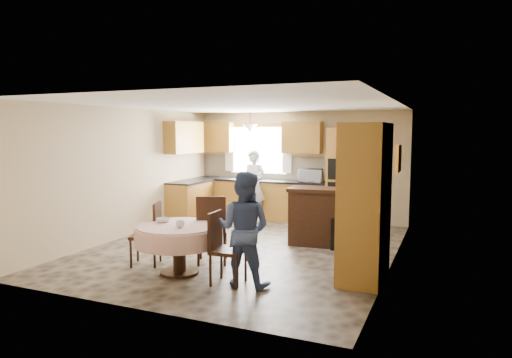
{
  "coord_description": "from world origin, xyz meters",
  "views": [
    {
      "loc": [
        3.28,
        -7.14,
        2.05
      ],
      "look_at": [
        0.09,
        0.3,
        1.2
      ],
      "focal_mm": 32.0,
      "sensor_mm": 36.0,
      "label": 1
    }
  ],
  "objects": [
    {
      "name": "bowl_sideboard",
      "position": [
        1.06,
        0.77,
        1.0
      ],
      "size": [
        0.27,
        0.27,
        0.05
      ],
      "primitive_type": "imported",
      "rotation": [
        0.0,
        0.0,
        0.42
      ],
      "color": "#B2B2B2",
      "rests_on": "sideboard"
    },
    {
      "name": "window",
      "position": [
        -1.0,
        2.98,
        1.6
      ],
      "size": [
        1.4,
        0.03,
        1.1
      ],
      "primitive_type": "cube",
      "color": "white",
      "rests_on": "wall_back"
    },
    {
      "name": "wall_cab_left",
      "position": [
        -2.05,
        2.83,
        1.91
      ],
      "size": [
        0.85,
        0.33,
        0.72
      ],
      "primitive_type": "cube",
      "color": "#AC7D2B",
      "rests_on": "wall_back"
    },
    {
      "name": "floor",
      "position": [
        0.0,
        0.0,
        0.0
      ],
      "size": [
        5.0,
        6.0,
        0.01
      ],
      "primitive_type": "cube",
      "color": "#6F614E",
      "rests_on": "ground"
    },
    {
      "name": "base_cab_back",
      "position": [
        -0.85,
        2.7,
        0.44
      ],
      "size": [
        3.3,
        0.6,
        0.88
      ],
      "primitive_type": "cube",
      "color": "gold",
      "rests_on": "floor"
    },
    {
      "name": "person_sink",
      "position": [
        -0.82,
        2.3,
        0.81
      ],
      "size": [
        0.64,
        0.47,
        1.62
      ],
      "primitive_type": "imported",
      "rotation": [
        0.0,
        0.0,
        -0.15
      ],
      "color": "silver",
      "rests_on": "floor"
    },
    {
      "name": "dining_table",
      "position": [
        -0.27,
        -1.67,
        0.56
      ],
      "size": [
        1.26,
        1.26,
        0.71
      ],
      "color": "#341D0E",
      "rests_on": "floor"
    },
    {
      "name": "oven_tower",
      "position": [
        1.15,
        2.69,
        1.06
      ],
      "size": [
        0.66,
        0.62,
        2.12
      ],
      "primitive_type": "cube",
      "color": "gold",
      "rests_on": "floor"
    },
    {
      "name": "sideboard",
      "position": [
        1.27,
        0.77,
        0.49
      ],
      "size": [
        1.41,
        0.7,
        0.97
      ],
      "primitive_type": "cube",
      "rotation": [
        0.0,
        0.0,
        0.1
      ],
      "color": "#341D0E",
      "rests_on": "floor"
    },
    {
      "name": "cupboard",
      "position": [
        2.22,
        -0.86,
        1.08
      ],
      "size": [
        0.57,
        1.13,
        2.16
      ],
      "primitive_type": "cube",
      "color": "gold",
      "rests_on": "floor"
    },
    {
      "name": "microwave",
      "position": [
        0.41,
        2.65,
        1.07
      ],
      "size": [
        0.58,
        0.44,
        0.29
      ],
      "primitive_type": "imported",
      "rotation": [
        0.0,
        0.0,
        0.16
      ],
      "color": "silver",
      "rests_on": "counter_back"
    },
    {
      "name": "chair_left",
      "position": [
        -0.92,
        -1.46,
        0.54
      ],
      "size": [
        0.54,
        0.54,
        0.97
      ],
      "rotation": [
        0.0,
        0.0,
        -1.19
      ],
      "color": "#341D0E",
      "rests_on": "floor"
    },
    {
      "name": "wall_left",
      "position": [
        -2.5,
        0.0,
        1.25
      ],
      "size": [
        0.02,
        6.0,
        2.5
      ],
      "primitive_type": "cube",
      "color": "tan",
      "rests_on": "floor"
    },
    {
      "name": "wall_back",
      "position": [
        0.0,
        3.0,
        1.25
      ],
      "size": [
        5.0,
        0.02,
        2.5
      ],
      "primitive_type": "cube",
      "color": "tan",
      "rests_on": "floor"
    },
    {
      "name": "ceiling",
      "position": [
        0.0,
        0.0,
        2.5
      ],
      "size": [
        5.0,
        6.0,
        0.01
      ],
      "primitive_type": "cube",
      "color": "white",
      "rests_on": "wall_back"
    },
    {
      "name": "chair_right",
      "position": [
        0.5,
        -1.8,
        0.54
      ],
      "size": [
        0.45,
        0.45,
        0.98
      ],
      "rotation": [
        0.0,
        0.0,
        1.64
      ],
      "color": "#341D0E",
      "rests_on": "floor"
    },
    {
      "name": "pendant",
      "position": [
        -1.0,
        2.5,
        2.12
      ],
      "size": [
        0.36,
        0.36,
        0.18
      ],
      "primitive_type": "cone",
      "rotation": [
        3.14,
        0.0,
        0.0
      ],
      "color": "beige",
      "rests_on": "ceiling"
    },
    {
      "name": "bottle_sideboard",
      "position": [
        1.67,
        0.77,
        1.13
      ],
      "size": [
        0.14,
        0.14,
        0.31
      ],
      "primitive_type": "imported",
      "rotation": [
        0.0,
        0.0,
        -0.18
      ],
      "color": "silver",
      "rests_on": "sideboard"
    },
    {
      "name": "counter_back",
      "position": [
        -0.85,
        2.7,
        0.9
      ],
      "size": [
        3.3,
        0.64,
        0.04
      ],
      "primitive_type": "cube",
      "color": "black",
      "rests_on": "base_cab_back"
    },
    {
      "name": "counter_left",
      "position": [
        -2.2,
        1.8,
        0.9
      ],
      "size": [
        0.64,
        1.2,
        0.04
      ],
      "primitive_type": "cube",
      "color": "black",
      "rests_on": "base_cab_left"
    },
    {
      "name": "wall_right",
      "position": [
        2.5,
        0.0,
        1.25
      ],
      "size": [
        0.02,
        6.0,
        2.5
      ],
      "primitive_type": "cube",
      "color": "tan",
      "rests_on": "floor"
    },
    {
      "name": "curtain_left",
      "position": [
        -1.75,
        2.93,
        1.65
      ],
      "size": [
        0.22,
        0.02,
        1.15
      ],
      "primitive_type": "cube",
      "color": "white",
      "rests_on": "wall_back"
    },
    {
      "name": "chair_back",
      "position": [
        -0.06,
        -1.07,
        0.6
      ],
      "size": [
        0.62,
        0.62,
        1.08
      ],
      "rotation": [
        0.0,
        0.0,
        3.57
      ],
      "color": "#341D0E",
      "rests_on": "floor"
    },
    {
      "name": "wall_cab_right",
      "position": [
        0.15,
        2.83,
        1.91
      ],
      "size": [
        0.9,
        0.33,
        0.72
      ],
      "primitive_type": "cube",
      "color": "#AC7D2B",
      "rests_on": "wall_back"
    },
    {
      "name": "framed_picture",
      "position": [
        2.47,
        0.84,
        1.6
      ],
      "size": [
        0.06,
        0.55,
        0.46
      ],
      "color": "gold",
      "rests_on": "wall_right"
    },
    {
      "name": "cup_table",
      "position": [
        -0.15,
        -1.82,
        0.76
      ],
      "size": [
        0.14,
        0.14,
        0.1
      ],
      "primitive_type": "imported",
      "rotation": [
        0.0,
        0.0,
        -0.16
      ],
      "color": "#B2B2B2",
      "rests_on": "dining_table"
    },
    {
      "name": "space_heater",
      "position": [
        1.59,
        0.63,
        0.28
      ],
      "size": [
        0.47,
        0.39,
        0.56
      ],
      "primitive_type": "cube",
      "rotation": [
        0.0,
        0.0,
        0.29
      ],
      "color": "black",
      "rests_on": "floor"
    },
    {
      "name": "backsplash",
      "position": [
        -0.85,
        2.99,
        1.18
      ],
      "size": [
        3.3,
        0.02,
        0.55
      ],
      "primitive_type": "cube",
      "color": "#C6B38C",
      "rests_on": "wall_back"
    },
    {
      "name": "person_dining",
      "position": [
        0.8,
        -1.76,
        0.76
      ],
      "size": [
        0.77,
        0.61,
        1.53
      ],
      "primitive_type": "imported",
      "rotation": [
        0.0,
        0.0,
        3.19
      ],
      "color": "#394B7C",
      "rests_on": "floor"
    },
    {
      "name": "oven_lower",
      "position": [
        1.15,
        2.38,
        0.75
      ],
      "size": [
        0.56,
        0.01,
        0.45
      ],
      "primitive_type": "cube",
      "color": "black",
      "rests_on": "oven_tower"
    },
    {
      "name": "oven_upper",
      "position": [
        1.15,
        2.38,
        1.25
      ],
      "size": [
        0.56,
        0.01,
        0.45
      ],
      "primitive_type": "cube",
      "color": "black",
      "rests_on": "oven_tower"
    },
    {
      "name": "bowl_table",
      "position": [
        -0.58,
        -1.6,
        0.75
      ],
      "size": [
        0.26,
        0.26,
        0.06
      ],
      "primitive_type": "imported",
      "rotation": [
        0.0,
        0.0,
        -0.4
      ],
      "color": "#B2B2B2",
      "rests_on": "dining_table"
    },
    {
      "name": "wall_front",
      "position": [
        0.0,
        -3.0,
        1.25
      ],
      "size": [
        5.0,
        0.02,
        2.5
      ],
      "primitive_type": "cube",
      "color": "tan",
      "rests_on": "floor"
    },
    {
      "name": "curtain_right",
      "position": [
        -0.25,
        2.93,
        1.65
      ],
      "size": [
        0.22,
        0.02,
        1.15
      ],
      "primitive_type": "cube",
      "color": "white",
      "rests_on": "wall_back"
    },
    {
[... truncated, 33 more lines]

